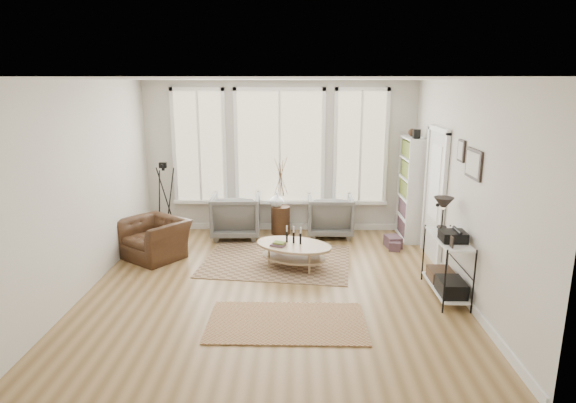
{
  "coord_description": "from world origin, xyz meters",
  "views": [
    {
      "loc": [
        0.34,
        -6.48,
        2.86
      ],
      "look_at": [
        0.2,
        0.6,
        1.1
      ],
      "focal_mm": 30.0,
      "sensor_mm": 36.0,
      "label": 1
    }
  ],
  "objects_px": {
    "bookcase": "(411,188)",
    "armchair_right": "(330,215)",
    "accent_chair": "(154,239)",
    "coffee_table": "(293,249)",
    "side_table": "(280,197)",
    "low_shelf": "(447,260)",
    "armchair_left": "(236,215)"
  },
  "relations": [
    {
      "from": "armchair_left",
      "to": "side_table",
      "type": "distance_m",
      "value": 0.92
    },
    {
      "from": "armchair_left",
      "to": "armchair_right",
      "type": "distance_m",
      "value": 1.79
    },
    {
      "from": "low_shelf",
      "to": "coffee_table",
      "type": "xyz_separation_m",
      "value": [
        -2.1,
        0.99,
        -0.21
      ]
    },
    {
      "from": "bookcase",
      "to": "armchair_right",
      "type": "bearing_deg",
      "value": 174.33
    },
    {
      "from": "bookcase",
      "to": "low_shelf",
      "type": "xyz_separation_m",
      "value": [
        -0.06,
        -2.52,
        -0.44
      ]
    },
    {
      "from": "coffee_table",
      "to": "armchair_right",
      "type": "distance_m",
      "value": 1.82
    },
    {
      "from": "armchair_right",
      "to": "side_table",
      "type": "xyz_separation_m",
      "value": [
        -0.95,
        0.08,
        0.34
      ]
    },
    {
      "from": "bookcase",
      "to": "coffee_table",
      "type": "bearing_deg",
      "value": -144.57
    },
    {
      "from": "coffee_table",
      "to": "low_shelf",
      "type": "bearing_deg",
      "value": -25.14
    },
    {
      "from": "bookcase",
      "to": "accent_chair",
      "type": "relative_size",
      "value": 2.07
    },
    {
      "from": "armchair_left",
      "to": "accent_chair",
      "type": "distance_m",
      "value": 1.68
    },
    {
      "from": "side_table",
      "to": "low_shelf",
      "type": "bearing_deg",
      "value": -49.33
    },
    {
      "from": "bookcase",
      "to": "coffee_table",
      "type": "xyz_separation_m",
      "value": [
        -2.16,
        -1.53,
        -0.65
      ]
    },
    {
      "from": "armchair_right",
      "to": "side_table",
      "type": "relative_size",
      "value": 0.57
    },
    {
      "from": "bookcase",
      "to": "side_table",
      "type": "relative_size",
      "value": 1.35
    },
    {
      "from": "accent_chair",
      "to": "armchair_right",
      "type": "bearing_deg",
      "value": 58.38
    },
    {
      "from": "coffee_table",
      "to": "side_table",
      "type": "relative_size",
      "value": 0.94
    },
    {
      "from": "armchair_left",
      "to": "low_shelf",
      "type": "bearing_deg",
      "value": 138.57
    },
    {
      "from": "armchair_right",
      "to": "bookcase",
      "type": "bearing_deg",
      "value": 174.58
    },
    {
      "from": "bookcase",
      "to": "low_shelf",
      "type": "height_order",
      "value": "bookcase"
    },
    {
      "from": "low_shelf",
      "to": "armchair_left",
      "type": "relative_size",
      "value": 1.43
    },
    {
      "from": "armchair_left",
      "to": "accent_chair",
      "type": "height_order",
      "value": "armchair_left"
    },
    {
      "from": "side_table",
      "to": "accent_chair",
      "type": "xyz_separation_m",
      "value": [
        -2.07,
        -1.33,
        -0.41
      ]
    },
    {
      "from": "coffee_table",
      "to": "armchair_right",
      "type": "xyz_separation_m",
      "value": [
        0.69,
        1.68,
        0.09
      ]
    },
    {
      "from": "low_shelf",
      "to": "armchair_left",
      "type": "height_order",
      "value": "low_shelf"
    },
    {
      "from": "side_table",
      "to": "accent_chair",
      "type": "distance_m",
      "value": 2.5
    },
    {
      "from": "bookcase",
      "to": "accent_chair",
      "type": "bearing_deg",
      "value": -166.11
    },
    {
      "from": "coffee_table",
      "to": "side_table",
      "type": "xyz_separation_m",
      "value": [
        -0.26,
        1.76,
        0.43
      ]
    },
    {
      "from": "armchair_left",
      "to": "accent_chair",
      "type": "relative_size",
      "value": 0.91
    },
    {
      "from": "bookcase",
      "to": "armchair_right",
      "type": "relative_size",
      "value": 2.38
    },
    {
      "from": "coffee_table",
      "to": "armchair_left",
      "type": "bearing_deg",
      "value": 125.05
    },
    {
      "from": "low_shelf",
      "to": "accent_chair",
      "type": "distance_m",
      "value": 4.65
    }
  ]
}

